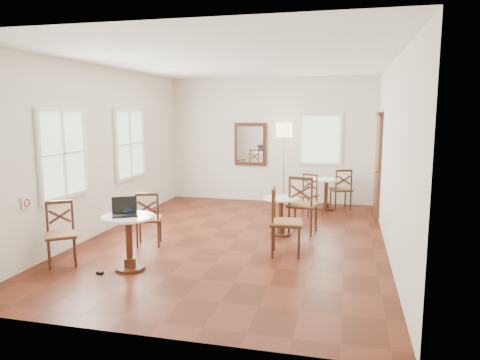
% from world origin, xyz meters
% --- Properties ---
extents(ground, '(7.00, 7.00, 0.00)m').
position_xyz_m(ground, '(0.00, 0.00, 0.00)').
color(ground, '#551D0E').
rests_on(ground, ground).
extents(room_shell, '(5.02, 7.02, 3.01)m').
position_xyz_m(room_shell, '(-0.06, 0.27, 1.89)').
color(room_shell, white).
rests_on(room_shell, ground).
extents(cafe_table_near, '(0.73, 0.73, 0.77)m').
position_xyz_m(cafe_table_near, '(-1.09, -1.80, 0.48)').
color(cafe_table_near, '#401F10').
rests_on(cafe_table_near, ground).
extents(cafe_table_mid, '(0.65, 0.65, 0.68)m').
position_xyz_m(cafe_table_mid, '(0.71, 0.47, 0.42)').
color(cafe_table_mid, '#401F10').
rests_on(cafe_table_mid, ground).
extents(cafe_table_back, '(0.66, 0.66, 0.70)m').
position_xyz_m(cafe_table_back, '(1.39, 2.83, 0.43)').
color(cafe_table_back, '#401F10').
rests_on(cafe_table_back, ground).
extents(chair_near_a, '(0.53, 0.53, 0.91)m').
position_xyz_m(chair_near_a, '(-1.32, -0.67, 0.45)').
color(chair_near_a, '#401F10').
rests_on(chair_near_a, ground).
extents(chair_near_b, '(0.59, 0.59, 0.92)m').
position_xyz_m(chair_near_b, '(-2.14, -1.84, 0.46)').
color(chair_near_b, '#401F10').
rests_on(chair_near_b, ground).
extents(chair_mid_a, '(0.56, 0.56, 1.06)m').
position_xyz_m(chair_mid_a, '(1.08, 0.68, 0.53)').
color(chair_mid_a, '#401F10').
rests_on(chair_mid_a, ground).
extents(chair_mid_b, '(0.53, 0.53, 1.05)m').
position_xyz_m(chair_mid_b, '(0.93, -0.64, 0.52)').
color(chair_mid_b, '#401F10').
rests_on(chair_mid_b, ground).
extents(chair_back_a, '(0.55, 0.55, 0.93)m').
position_xyz_m(chair_back_a, '(1.72, 2.91, 0.46)').
color(chair_back_a, '#401F10').
rests_on(chair_back_a, ground).
extents(chair_back_b, '(0.54, 0.54, 0.89)m').
position_xyz_m(chair_back_b, '(1.01, 2.14, 0.44)').
color(chair_back_b, '#401F10').
rests_on(chair_back_b, ground).
extents(floor_lamp, '(0.38, 0.38, 1.95)m').
position_xyz_m(floor_lamp, '(0.37, 3.15, 1.65)').
color(floor_lamp, '#BF8C3F').
rests_on(floor_lamp, ground).
extents(laptop, '(0.44, 0.42, 0.24)m').
position_xyz_m(laptop, '(-1.15, -1.77, 0.83)').
color(laptop, black).
rests_on(laptop, cafe_table_near).
extents(mouse, '(0.11, 0.08, 0.04)m').
position_xyz_m(mouse, '(-1.09, -1.91, 0.79)').
color(mouse, black).
rests_on(mouse, cafe_table_near).
extents(navy_mug, '(0.11, 0.08, 0.09)m').
position_xyz_m(navy_mug, '(-1.11, -1.74, 0.82)').
color(navy_mug, black).
rests_on(navy_mug, cafe_table_near).
extents(water_glass, '(0.06, 0.06, 0.10)m').
position_xyz_m(water_glass, '(-1.13, -1.79, 0.82)').
color(water_glass, white).
rests_on(water_glass, cafe_table_near).
extents(power_adapter, '(0.09, 0.05, 0.04)m').
position_xyz_m(power_adapter, '(-1.40, -2.07, 0.02)').
color(power_adapter, black).
rests_on(power_adapter, ground).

